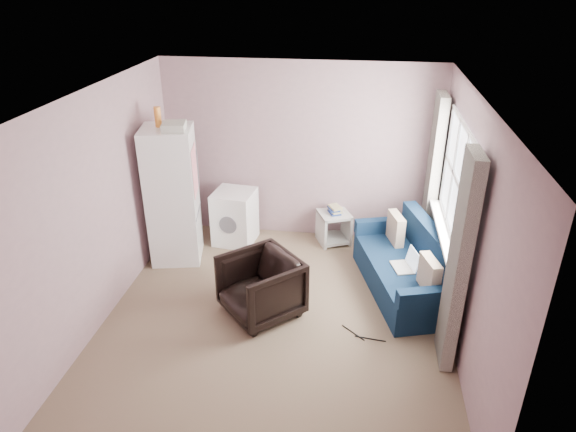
% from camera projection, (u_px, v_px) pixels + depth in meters
% --- Properties ---
extents(room, '(3.84, 4.24, 2.54)m').
position_uv_depth(room, '(277.00, 219.00, 5.24)').
color(room, '#7D6851').
rests_on(room, ground).
extents(armchair, '(1.04, 1.05, 0.79)m').
position_uv_depth(armchair, '(261.00, 284.00, 5.71)').
color(armchair, black).
rests_on(armchair, ground).
extents(fridge, '(0.74, 0.73, 2.05)m').
position_uv_depth(fridge, '(173.00, 195.00, 6.62)').
color(fridge, white).
rests_on(fridge, ground).
extents(washing_machine, '(0.60, 0.60, 0.76)m').
position_uv_depth(washing_machine, '(235.00, 216.00, 7.24)').
color(washing_machine, white).
rests_on(washing_machine, ground).
extents(side_table, '(0.54, 0.54, 0.56)m').
position_uv_depth(side_table, '(334.00, 225.00, 7.27)').
color(side_table, '#BBBCB7').
rests_on(side_table, ground).
extents(sofa, '(1.27, 1.93, 0.79)m').
position_uv_depth(sofa, '(409.00, 269.00, 6.17)').
color(sofa, '#0F2846').
rests_on(sofa, ground).
extents(window_dressing, '(0.17, 2.62, 2.18)m').
position_uv_depth(window_dressing, '(444.00, 213.00, 5.69)').
color(window_dressing, white).
rests_on(window_dressing, ground).
extents(floor_cables, '(0.48, 0.23, 0.01)m').
position_uv_depth(floor_cables, '(362.00, 336.00, 5.51)').
color(floor_cables, black).
rests_on(floor_cables, ground).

